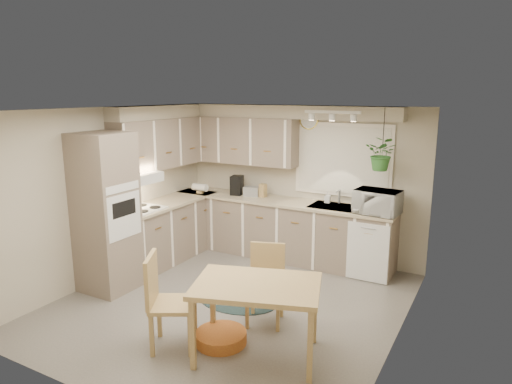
% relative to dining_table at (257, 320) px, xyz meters
% --- Properties ---
extents(floor, '(4.20, 4.20, 0.00)m').
position_rel_dining_table_xyz_m(floor, '(-0.83, 0.84, -0.39)').
color(floor, slate).
rests_on(floor, ground).
extents(ceiling, '(4.20, 4.20, 0.00)m').
position_rel_dining_table_xyz_m(ceiling, '(-0.83, 0.84, 2.01)').
color(ceiling, silver).
rests_on(ceiling, wall_back).
extents(wall_back, '(4.00, 0.04, 2.40)m').
position_rel_dining_table_xyz_m(wall_back, '(-0.83, 2.94, 0.81)').
color(wall_back, '#B5AB96').
rests_on(wall_back, floor).
extents(wall_front, '(4.00, 0.04, 2.40)m').
position_rel_dining_table_xyz_m(wall_front, '(-0.83, -1.26, 0.81)').
color(wall_front, '#B5AB96').
rests_on(wall_front, floor).
extents(wall_left, '(0.04, 4.20, 2.40)m').
position_rel_dining_table_xyz_m(wall_left, '(-2.83, 0.84, 0.81)').
color(wall_left, '#B5AB96').
rests_on(wall_left, floor).
extents(wall_right, '(0.04, 4.20, 2.40)m').
position_rel_dining_table_xyz_m(wall_right, '(1.17, 0.84, 0.81)').
color(wall_right, '#B5AB96').
rests_on(wall_right, floor).
extents(base_cab_left, '(0.60, 1.85, 0.90)m').
position_rel_dining_table_xyz_m(base_cab_left, '(-2.53, 1.72, 0.06)').
color(base_cab_left, gray).
rests_on(base_cab_left, floor).
extents(base_cab_back, '(3.60, 0.60, 0.90)m').
position_rel_dining_table_xyz_m(base_cab_back, '(-1.03, 2.64, 0.06)').
color(base_cab_back, gray).
rests_on(base_cab_back, floor).
extents(counter_left, '(0.64, 1.89, 0.04)m').
position_rel_dining_table_xyz_m(counter_left, '(-2.52, 1.72, 0.53)').
color(counter_left, tan).
rests_on(counter_left, base_cab_left).
extents(counter_back, '(3.64, 0.64, 0.04)m').
position_rel_dining_table_xyz_m(counter_back, '(-1.03, 2.63, 0.53)').
color(counter_back, tan).
rests_on(counter_back, base_cab_back).
extents(oven_stack, '(0.65, 0.65, 2.10)m').
position_rel_dining_table_xyz_m(oven_stack, '(-2.51, 0.47, 0.66)').
color(oven_stack, gray).
rests_on(oven_stack, floor).
extents(wall_oven_face, '(0.02, 0.56, 0.58)m').
position_rel_dining_table_xyz_m(wall_oven_face, '(-2.19, 0.47, 0.66)').
color(wall_oven_face, silver).
rests_on(wall_oven_face, oven_stack).
extents(upper_cab_left, '(0.35, 2.00, 0.75)m').
position_rel_dining_table_xyz_m(upper_cab_left, '(-2.66, 1.84, 1.44)').
color(upper_cab_left, gray).
rests_on(upper_cab_left, wall_left).
extents(upper_cab_back, '(2.00, 0.35, 0.75)m').
position_rel_dining_table_xyz_m(upper_cab_back, '(-1.83, 2.77, 1.44)').
color(upper_cab_back, gray).
rests_on(upper_cab_back, wall_back).
extents(soffit_left, '(0.30, 2.00, 0.20)m').
position_rel_dining_table_xyz_m(soffit_left, '(-2.68, 1.84, 1.91)').
color(soffit_left, '#B5AB96').
rests_on(soffit_left, wall_left).
extents(soffit_back, '(3.60, 0.30, 0.20)m').
position_rel_dining_table_xyz_m(soffit_back, '(-1.03, 2.79, 1.91)').
color(soffit_back, '#B5AB96').
rests_on(soffit_back, wall_back).
extents(cooktop, '(0.52, 0.58, 0.02)m').
position_rel_dining_table_xyz_m(cooktop, '(-2.51, 1.14, 0.56)').
color(cooktop, silver).
rests_on(cooktop, counter_left).
extents(range_hood, '(0.40, 0.60, 0.14)m').
position_rel_dining_table_xyz_m(range_hood, '(-2.53, 1.14, 1.01)').
color(range_hood, silver).
rests_on(range_hood, upper_cab_left).
extents(window_blinds, '(1.40, 0.02, 1.00)m').
position_rel_dining_table_xyz_m(window_blinds, '(-0.13, 2.91, 1.21)').
color(window_blinds, white).
rests_on(window_blinds, wall_back).
extents(window_frame, '(1.50, 0.02, 1.10)m').
position_rel_dining_table_xyz_m(window_frame, '(-0.13, 2.92, 1.21)').
color(window_frame, white).
rests_on(window_frame, wall_back).
extents(sink, '(0.70, 0.48, 0.10)m').
position_rel_dining_table_xyz_m(sink, '(-0.13, 2.64, 0.51)').
color(sink, '#9EA1A6').
rests_on(sink, counter_back).
extents(dishwasher_front, '(0.58, 0.02, 0.83)m').
position_rel_dining_table_xyz_m(dishwasher_front, '(0.47, 2.33, 0.04)').
color(dishwasher_front, silver).
rests_on(dishwasher_front, base_cab_back).
extents(track_light_bar, '(0.80, 0.04, 0.04)m').
position_rel_dining_table_xyz_m(track_light_bar, '(-0.13, 2.39, 1.94)').
color(track_light_bar, silver).
rests_on(track_light_bar, ceiling).
extents(wall_clock, '(0.30, 0.03, 0.30)m').
position_rel_dining_table_xyz_m(wall_clock, '(-0.68, 2.91, 1.79)').
color(wall_clock, '#ECD153').
rests_on(wall_clock, wall_back).
extents(dining_table, '(1.42, 1.16, 0.77)m').
position_rel_dining_table_xyz_m(dining_table, '(0.00, 0.00, 0.00)').
color(dining_table, tan).
rests_on(dining_table, floor).
extents(chair_left, '(0.64, 0.64, 1.00)m').
position_rel_dining_table_xyz_m(chair_left, '(-0.83, -0.27, 0.11)').
color(chair_left, tan).
rests_on(chair_left, floor).
extents(chair_back, '(0.53, 0.53, 0.90)m').
position_rel_dining_table_xyz_m(chair_back, '(-0.24, 0.63, 0.07)').
color(chair_back, tan).
rests_on(chair_back, floor).
extents(braided_rug, '(1.10, 0.85, 0.01)m').
position_rel_dining_table_xyz_m(braided_rug, '(-0.80, 0.98, -0.38)').
color(braided_rug, black).
rests_on(braided_rug, floor).
extents(pet_bed, '(0.67, 0.67, 0.13)m').
position_rel_dining_table_xyz_m(pet_bed, '(-0.44, 0.01, -0.32)').
color(pet_bed, '#AA6522').
rests_on(pet_bed, floor).
extents(microwave, '(0.64, 0.39, 0.41)m').
position_rel_dining_table_xyz_m(microwave, '(0.51, 2.54, 0.76)').
color(microwave, silver).
rests_on(microwave, counter_back).
extents(soap_bottle, '(0.10, 0.19, 0.08)m').
position_rel_dining_table_xyz_m(soap_bottle, '(-0.30, 2.79, 0.60)').
color(soap_bottle, silver).
rests_on(soap_bottle, counter_back).
extents(hanging_plant, '(0.47, 0.51, 0.36)m').
position_rel_dining_table_xyz_m(hanging_plant, '(0.54, 2.54, 1.35)').
color(hanging_plant, '#2F6E2C').
rests_on(hanging_plant, ceiling).
extents(coffee_maker, '(0.22, 0.25, 0.31)m').
position_rel_dining_table_xyz_m(coffee_maker, '(-1.82, 2.64, 0.71)').
color(coffee_maker, black).
rests_on(coffee_maker, counter_back).
extents(toaster, '(0.27, 0.18, 0.15)m').
position_rel_dining_table_xyz_m(toaster, '(-1.55, 2.66, 0.63)').
color(toaster, '#9EA1A6').
rests_on(toaster, counter_back).
extents(knife_block, '(0.11, 0.11, 0.21)m').
position_rel_dining_table_xyz_m(knife_block, '(-1.36, 2.69, 0.66)').
color(knife_block, tan).
rests_on(knife_block, counter_back).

